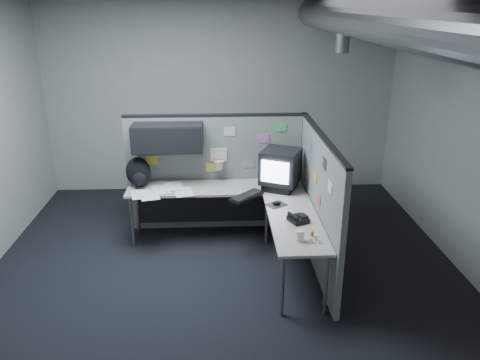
{
  "coord_description": "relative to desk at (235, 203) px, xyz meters",
  "views": [
    {
      "loc": [
        -0.06,
        -4.73,
        3.0
      ],
      "look_at": [
        0.19,
        0.35,
        1.06
      ],
      "focal_mm": 35.0,
      "sensor_mm": 36.0,
      "label": 1
    }
  ],
  "objects": [
    {
      "name": "mouse",
      "position": [
        0.48,
        -0.34,
        0.13
      ],
      "size": [
        0.28,
        0.27,
        0.05
      ],
      "rotation": [
        0.0,
        0.0,
        -0.26
      ],
      "color": "black",
      "rests_on": "desk"
    },
    {
      "name": "cup",
      "position": [
        0.61,
        -1.25,
        0.18
      ],
      "size": [
        0.1,
        0.1,
        0.12
      ],
      "primitive_type": "cylinder",
      "rotation": [
        0.0,
        0.0,
        0.19
      ],
      "color": "beige",
      "rests_on": "desk"
    },
    {
      "name": "phone",
      "position": [
        0.66,
        -0.81,
        0.15
      ],
      "size": [
        0.25,
        0.26,
        0.09
      ],
      "rotation": [
        0.0,
        0.0,
        0.24
      ],
      "color": "black",
      "rests_on": "desk"
    },
    {
      "name": "bottles",
      "position": [
        0.76,
        -1.25,
        0.15
      ],
      "size": [
        0.12,
        0.15,
        0.07
      ],
      "rotation": [
        0.0,
        0.0,
        -0.02
      ],
      "color": "silver",
      "rests_on": "desk"
    },
    {
      "name": "partition_right",
      "position": [
        0.95,
        -0.49,
        0.21
      ],
      "size": [
        0.07,
        2.23,
        1.63
      ],
      "color": "slate",
      "rests_on": "ground"
    },
    {
      "name": "partition_back",
      "position": [
        -0.4,
        0.53,
        0.38
      ],
      "size": [
        2.44,
        0.42,
        1.63
      ],
      "color": "slate",
      "rests_on": "ground"
    },
    {
      "name": "room",
      "position": [
        0.41,
        -0.7,
        1.48
      ],
      "size": [
        5.62,
        5.62,
        3.22
      ],
      "color": "black",
      "rests_on": "ground"
    },
    {
      "name": "backpack",
      "position": [
        -1.25,
        0.35,
        0.31
      ],
      "size": [
        0.35,
        0.32,
        0.39
      ],
      "rotation": [
        0.0,
        0.0,
        -0.11
      ],
      "color": "black",
      "rests_on": "desk"
    },
    {
      "name": "papers",
      "position": [
        -0.93,
        0.13,
        0.12
      ],
      "size": [
        0.82,
        0.67,
        0.02
      ],
      "rotation": [
        0.0,
        0.0,
        0.22
      ],
      "color": "white",
      "rests_on": "desk"
    },
    {
      "name": "desk",
      "position": [
        0.0,
        0.0,
        0.0
      ],
      "size": [
        2.31,
        2.11,
        0.73
      ],
      "color": "#A9A098",
      "rests_on": "ground"
    },
    {
      "name": "monitor",
      "position": [
        0.59,
        0.19,
        0.38
      ],
      "size": [
        0.6,
        0.6,
        0.52
      ],
      "rotation": [
        0.0,
        0.0,
        0.36
      ],
      "color": "black",
      "rests_on": "desk"
    },
    {
      "name": "keyboard",
      "position": [
        0.14,
        -0.1,
        0.14
      ],
      "size": [
        0.47,
        0.48,
        0.04
      ],
      "rotation": [
        0.0,
        0.0,
        0.03
      ],
      "color": "black",
      "rests_on": "desk"
    }
  ]
}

